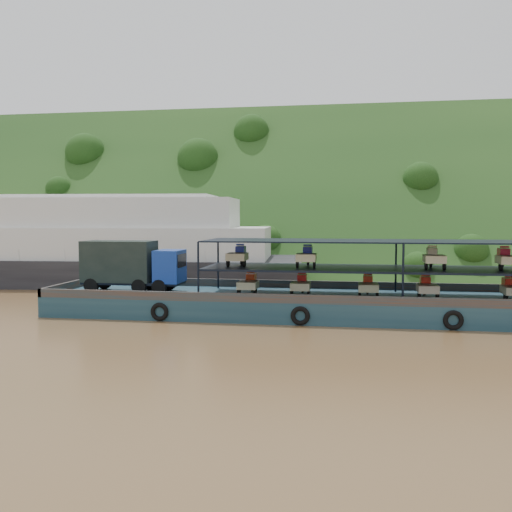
# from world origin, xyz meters

# --- Properties ---
(ground) EXTENTS (160.00, 160.00, 0.00)m
(ground) POSITION_xyz_m (0.00, 0.00, 0.00)
(ground) COLOR brown
(ground) RESTS_ON ground
(hillside) EXTENTS (140.00, 39.60, 39.60)m
(hillside) POSITION_xyz_m (0.00, 36.00, 0.00)
(hillside) COLOR #143312
(hillside) RESTS_ON ground
(cargo_barge) EXTENTS (35.00, 7.18, 4.54)m
(cargo_barge) POSITION_xyz_m (2.94, -1.84, 1.09)
(cargo_barge) COLOR #122E3F
(cargo_barge) RESTS_ON ground
(passenger_ferry) EXTENTS (39.18, 12.79, 7.80)m
(passenger_ferry) POSITION_xyz_m (-18.86, 11.33, 3.38)
(passenger_ferry) COLOR black
(passenger_ferry) RESTS_ON ground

